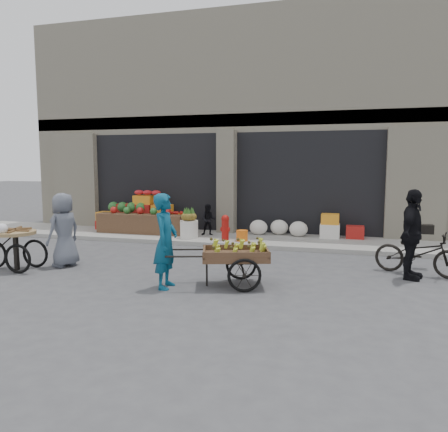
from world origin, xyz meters
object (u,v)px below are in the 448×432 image
(seated_person, at_px, (209,220))
(vendor_woman, at_px, (166,241))
(pineapple_bin, at_px, (189,229))
(vendor_grey, at_px, (64,230))
(cyclist, at_px, (412,235))
(orange_bucket, at_px, (242,236))
(tricycle_cart, at_px, (15,244))
(fire_hydrant, at_px, (225,226))
(bicycle, at_px, (419,253))
(banana_cart, at_px, (233,253))

(seated_person, relative_size, vendor_woman, 0.54)
(seated_person, bearing_deg, pineapple_bin, -133.69)
(pineapple_bin, height_order, vendor_grey, vendor_grey)
(vendor_grey, xyz_separation_m, cyclist, (7.19, 0.91, 0.07))
(vendor_woman, bearing_deg, cyclist, -72.10)
(seated_person, bearing_deg, orange_bucket, -40.26)
(tricycle_cart, bearing_deg, cyclist, 7.46)
(seated_person, bearing_deg, tricycle_cart, -130.22)
(pineapple_bin, bearing_deg, orange_bucket, -3.58)
(pineapple_bin, height_order, orange_bucket, pineapple_bin)
(pineapple_bin, distance_m, fire_hydrant, 1.11)
(pineapple_bin, distance_m, cyclist, 6.24)
(vendor_grey, height_order, bicycle, vendor_grey)
(pineapple_bin, height_order, bicycle, bicycle)
(banana_cart, bearing_deg, pineapple_bin, 102.88)
(fire_hydrant, relative_size, vendor_woman, 0.41)
(pineapple_bin, distance_m, vendor_woman, 4.74)
(fire_hydrant, relative_size, bicycle, 0.41)
(orange_bucket, bearing_deg, bicycle, -27.48)
(tricycle_cart, relative_size, vendor_grey, 0.88)
(fire_hydrant, height_order, vendor_grey, vendor_grey)
(cyclist, bearing_deg, fire_hydrant, 78.03)
(banana_cart, distance_m, cyclist, 3.53)
(seated_person, bearing_deg, banana_cart, -77.10)
(pineapple_bin, distance_m, seated_person, 0.75)
(vendor_woman, bearing_deg, banana_cart, -73.70)
(fire_hydrant, height_order, vendor_woman, vendor_woman)
(bicycle, bearing_deg, tricycle_cart, 121.30)
(vendor_grey, bearing_deg, pineapple_bin, 170.72)
(orange_bucket, distance_m, cyclist, 4.81)
(seated_person, relative_size, tricycle_cart, 0.65)
(tricycle_cart, xyz_separation_m, cyclist, (7.99, 1.48, 0.32))
(fire_hydrant, relative_size, cyclist, 0.40)
(orange_bucket, bearing_deg, seated_person, 149.74)
(cyclist, bearing_deg, bicycle, -8.19)
(tricycle_cart, distance_m, cyclist, 8.13)
(pineapple_bin, bearing_deg, fire_hydrant, -2.60)
(fire_hydrant, bearing_deg, orange_bucket, -5.71)
(vendor_woman, bearing_deg, bicycle, -68.84)
(pineapple_bin, relative_size, vendor_grey, 0.32)
(banana_cart, distance_m, tricycle_cart, 4.76)
(banana_cart, distance_m, vendor_woman, 1.25)
(pineapple_bin, bearing_deg, vendor_grey, -113.78)
(fire_hydrant, relative_size, orange_bucket, 2.22)
(pineapple_bin, xyz_separation_m, vendor_woman, (1.24, -4.55, 0.49))
(tricycle_cart, height_order, cyclist, cyclist)
(bicycle, bearing_deg, vendor_woman, 134.70)
(tricycle_cart, bearing_deg, fire_hydrant, 46.79)
(orange_bucket, height_order, seated_person, seated_person)
(orange_bucket, relative_size, vendor_woman, 0.19)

